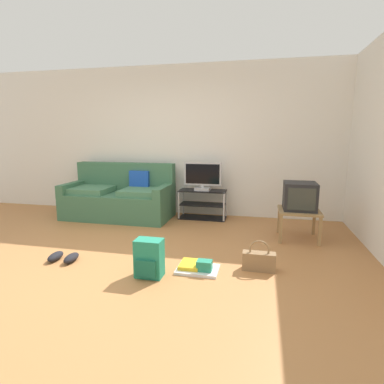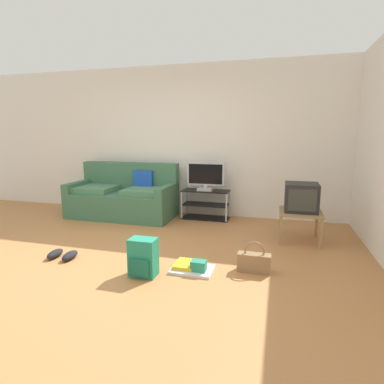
{
  "view_description": "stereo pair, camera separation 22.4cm",
  "coord_description": "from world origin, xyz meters",
  "px_view_note": "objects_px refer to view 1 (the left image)",
  "views": [
    {
      "loc": [
        1.62,
        -3.19,
        1.46
      ],
      "look_at": [
        0.66,
        1.06,
        0.66
      ],
      "focal_mm": 29.12,
      "sensor_mm": 36.0,
      "label": 1
    },
    {
      "loc": [
        1.83,
        -3.13,
        1.46
      ],
      "look_at": [
        0.66,
        1.06,
        0.66
      ],
      "focal_mm": 29.12,
      "sensor_mm": 36.0,
      "label": 2
    }
  ],
  "objects_px": {
    "backpack": "(149,258)",
    "handbag": "(259,260)",
    "tv_stand": "(203,204)",
    "crt_tv": "(300,196)",
    "flat_tv": "(203,177)",
    "floor_tray": "(197,267)",
    "couch": "(120,198)",
    "side_table": "(299,214)",
    "sneakers_pair": "(63,257)"
  },
  "relations": [
    {
      "from": "handbag",
      "to": "sneakers_pair",
      "type": "xyz_separation_m",
      "value": [
        -2.25,
        -0.24,
        -0.07
      ]
    },
    {
      "from": "flat_tv",
      "to": "backpack",
      "type": "xyz_separation_m",
      "value": [
        -0.11,
        -2.38,
        -0.55
      ]
    },
    {
      "from": "backpack",
      "to": "sneakers_pair",
      "type": "distance_m",
      "value": 1.15
    },
    {
      "from": "side_table",
      "to": "flat_tv",
      "type": "bearing_deg",
      "value": 153.1
    },
    {
      "from": "tv_stand",
      "to": "sneakers_pair",
      "type": "height_order",
      "value": "tv_stand"
    },
    {
      "from": "sneakers_pair",
      "to": "couch",
      "type": "bearing_deg",
      "value": 96.57
    },
    {
      "from": "tv_stand",
      "to": "crt_tv",
      "type": "xyz_separation_m",
      "value": [
        1.53,
        -0.78,
        0.36
      ]
    },
    {
      "from": "handbag",
      "to": "tv_stand",
      "type": "bearing_deg",
      "value": 116.74
    },
    {
      "from": "couch",
      "to": "backpack",
      "type": "relative_size",
      "value": 4.67
    },
    {
      "from": "flat_tv",
      "to": "side_table",
      "type": "bearing_deg",
      "value": -26.9
    },
    {
      "from": "handbag",
      "to": "floor_tray",
      "type": "xyz_separation_m",
      "value": [
        -0.65,
        -0.16,
        -0.07
      ]
    },
    {
      "from": "flat_tv",
      "to": "backpack",
      "type": "height_order",
      "value": "flat_tv"
    },
    {
      "from": "couch",
      "to": "handbag",
      "type": "bearing_deg",
      "value": -35.5
    },
    {
      "from": "backpack",
      "to": "handbag",
      "type": "bearing_deg",
      "value": 20.04
    },
    {
      "from": "backpack",
      "to": "side_table",
      "type": "bearing_deg",
      "value": 44.45
    },
    {
      "from": "handbag",
      "to": "side_table",
      "type": "bearing_deg",
      "value": 66.35
    },
    {
      "from": "flat_tv",
      "to": "floor_tray",
      "type": "height_order",
      "value": "flat_tv"
    },
    {
      "from": "couch",
      "to": "tv_stand",
      "type": "bearing_deg",
      "value": 8.89
    },
    {
      "from": "crt_tv",
      "to": "floor_tray",
      "type": "distance_m",
      "value": 1.9
    },
    {
      "from": "tv_stand",
      "to": "backpack",
      "type": "height_order",
      "value": "tv_stand"
    },
    {
      "from": "couch",
      "to": "crt_tv",
      "type": "bearing_deg",
      "value": -10.43
    },
    {
      "from": "side_table",
      "to": "handbag",
      "type": "xyz_separation_m",
      "value": [
        -0.53,
        -1.2,
        -0.25
      ]
    },
    {
      "from": "flat_tv",
      "to": "side_table",
      "type": "relative_size",
      "value": 1.16
    },
    {
      "from": "handbag",
      "to": "sneakers_pair",
      "type": "relative_size",
      "value": 1.04
    },
    {
      "from": "crt_tv",
      "to": "side_table",
      "type": "bearing_deg",
      "value": -90.0
    },
    {
      "from": "side_table",
      "to": "crt_tv",
      "type": "distance_m",
      "value": 0.25
    },
    {
      "from": "tv_stand",
      "to": "backpack",
      "type": "bearing_deg",
      "value": -92.56
    },
    {
      "from": "flat_tv",
      "to": "crt_tv",
      "type": "relative_size",
      "value": 1.45
    },
    {
      "from": "side_table",
      "to": "handbag",
      "type": "distance_m",
      "value": 1.33
    },
    {
      "from": "handbag",
      "to": "couch",
      "type": "bearing_deg",
      "value": 144.5
    },
    {
      "from": "crt_tv",
      "to": "handbag",
      "type": "bearing_deg",
      "value": -113.37
    },
    {
      "from": "backpack",
      "to": "sneakers_pair",
      "type": "relative_size",
      "value": 1.17
    },
    {
      "from": "sneakers_pair",
      "to": "floor_tray",
      "type": "distance_m",
      "value": 1.6
    },
    {
      "from": "flat_tv",
      "to": "backpack",
      "type": "distance_m",
      "value": 2.45
    },
    {
      "from": "couch",
      "to": "floor_tray",
      "type": "height_order",
      "value": "couch"
    },
    {
      "from": "tv_stand",
      "to": "handbag",
      "type": "bearing_deg",
      "value": -63.26
    },
    {
      "from": "flat_tv",
      "to": "crt_tv",
      "type": "bearing_deg",
      "value": -26.41
    },
    {
      "from": "tv_stand",
      "to": "crt_tv",
      "type": "bearing_deg",
      "value": -27.08
    },
    {
      "from": "tv_stand",
      "to": "sneakers_pair",
      "type": "relative_size",
      "value": 2.4
    },
    {
      "from": "couch",
      "to": "side_table",
      "type": "distance_m",
      "value": 3.06
    },
    {
      "from": "flat_tv",
      "to": "handbag",
      "type": "bearing_deg",
      "value": -63.0
    },
    {
      "from": "tv_stand",
      "to": "side_table",
      "type": "relative_size",
      "value": 1.46
    },
    {
      "from": "crt_tv",
      "to": "sneakers_pair",
      "type": "bearing_deg",
      "value": -152.24
    },
    {
      "from": "tv_stand",
      "to": "flat_tv",
      "type": "height_order",
      "value": "flat_tv"
    },
    {
      "from": "tv_stand",
      "to": "backpack",
      "type": "relative_size",
      "value": 2.05
    },
    {
      "from": "flat_tv",
      "to": "side_table",
      "type": "height_order",
      "value": "flat_tv"
    },
    {
      "from": "flat_tv",
      "to": "handbag",
      "type": "height_order",
      "value": "flat_tv"
    },
    {
      "from": "side_table",
      "to": "sneakers_pair",
      "type": "distance_m",
      "value": 3.14
    },
    {
      "from": "backpack",
      "to": "floor_tray",
      "type": "height_order",
      "value": "backpack"
    },
    {
      "from": "tv_stand",
      "to": "side_table",
      "type": "bearing_deg",
      "value": -27.56
    }
  ]
}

